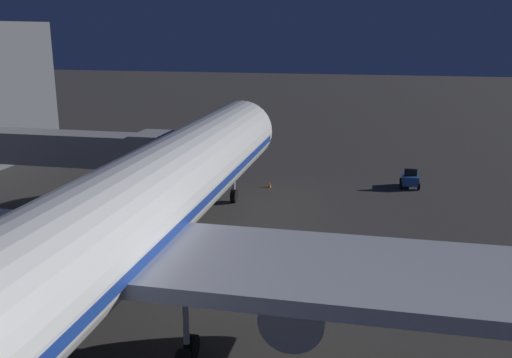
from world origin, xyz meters
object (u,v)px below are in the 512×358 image
Objects in this scene: airliner_at_gate at (112,230)px; jet_bridge at (50,148)px; traffic_cone_nose_port at (269,185)px; traffic_cone_nose_starboard at (226,182)px; baggage_tug_spare at (410,180)px.

airliner_at_gate reaches higher than jet_bridge.
jet_bridge is 20.79m from traffic_cone_nose_port.
jet_bridge reaches higher than traffic_cone_nose_starboard.
airliner_at_gate is 35.75m from baggage_tug_spare.
traffic_cone_nose_port and traffic_cone_nose_starboard have the same top height.
traffic_cone_nose_port is 1.00× the size of traffic_cone_nose_starboard.
airliner_at_gate is at bearing 63.74° from baggage_tug_spare.
baggage_tug_spare is 4.15× the size of traffic_cone_nose_port.
jet_bridge is 10.97× the size of baggage_tug_spare.
traffic_cone_nose_port is (-15.44, -12.74, -5.60)m from jet_bridge.
jet_bridge is (13.24, -16.12, 0.12)m from airliner_at_gate.
traffic_cone_nose_port is at bearing 180.00° from traffic_cone_nose_starboard.
airliner_at_gate reaches higher than traffic_cone_nose_starboard.
airliner_at_gate is 29.47m from traffic_cone_nose_port.
jet_bridge is at bearing 28.40° from baggage_tug_spare.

